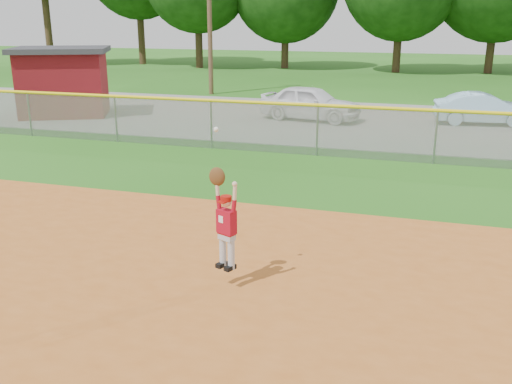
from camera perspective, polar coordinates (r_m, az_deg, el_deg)
ground at (r=8.09m, az=-8.04°, el=-12.52°), size 120.00×120.00×0.00m
parking_strip at (r=22.89m, az=8.98°, el=7.04°), size 44.00×10.00×0.03m
car_white_a at (r=22.77m, az=5.47°, el=8.88°), size 4.17×2.25×1.35m
car_blue at (r=23.38m, az=21.78°, el=7.74°), size 3.70×1.70×1.17m
utility_shed at (r=24.95m, az=-18.71°, el=10.44°), size 4.55×4.15×2.77m
outfield_fence at (r=16.91m, az=6.16°, el=6.55°), size 40.06×0.10×1.55m
power_lines at (r=28.41m, az=13.38°, el=18.21°), size 19.40×0.24×9.00m
ballplayer at (r=8.43m, az=-3.11°, el=-2.77°), size 0.50×0.33×2.13m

